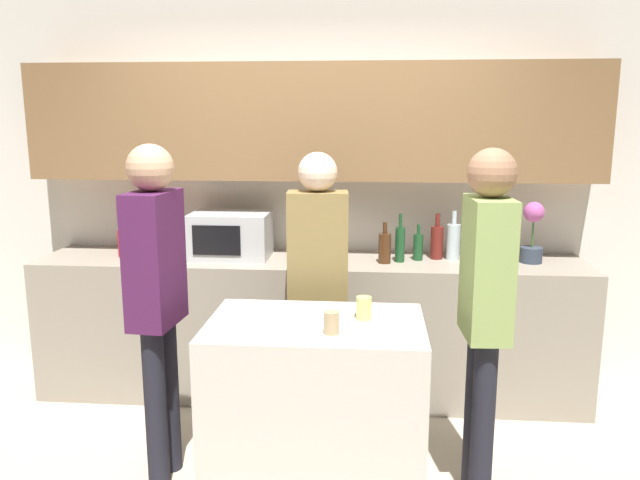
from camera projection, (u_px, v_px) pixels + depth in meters
The scene contains 18 objects.
back_wall at pixel (313, 165), 4.26m from camera, with size 6.40×0.40×2.70m.
back_counter at pixel (310, 327), 4.20m from camera, with size 3.60×0.62×0.93m.
kitchen_island at pixel (316, 409), 3.07m from camera, with size 1.04×0.68×0.90m.
microwave at pixel (231, 235), 4.16m from camera, with size 0.52×0.39×0.30m.
toaster at pixel (141, 242), 4.22m from camera, with size 0.26×0.16×0.18m.
potted_plant at pixel (533, 232), 3.99m from camera, with size 0.14×0.14×0.40m.
bottle_0 at pixel (385, 248), 3.99m from camera, with size 0.08×0.08×0.27m.
bottle_1 at pixel (400, 244), 4.02m from camera, with size 0.06×0.06×0.32m.
bottle_2 at pixel (418, 246), 4.08m from camera, with size 0.06×0.06×0.24m.
bottle_3 at pixel (437, 242), 4.11m from camera, with size 0.08×0.08×0.30m.
bottle_4 at pixel (453, 241), 4.09m from camera, with size 0.09×0.09×0.32m.
bottle_5 at pixel (476, 250), 3.99m from camera, with size 0.07×0.07×0.23m.
plate_on_island at pixel (330, 312), 3.10m from camera, with size 0.26×0.26×0.01m.
cup_0 at pixel (364, 308), 3.01m from camera, with size 0.07×0.07×0.11m.
cup_1 at pixel (331, 323), 2.81m from camera, with size 0.07×0.07×0.10m.
person_left at pixel (156, 285), 3.08m from camera, with size 0.23×0.35×1.74m.
person_center at pixel (318, 271), 3.55m from camera, with size 0.35×0.22×1.67m.
person_right at pixel (485, 296), 2.93m from camera, with size 0.23×0.35×1.72m.
Camera 1 is at (0.41, -2.60, 1.86)m, focal length 35.00 mm.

